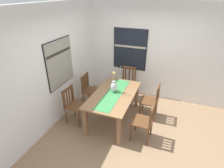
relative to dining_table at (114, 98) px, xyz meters
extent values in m
cube|color=#8E7051|center=(-0.32, -0.52, -0.64)|extent=(6.40, 6.40, 0.03)
cube|color=silver|center=(-0.32, 1.34, 0.73)|extent=(6.40, 0.12, 2.70)
cube|color=silver|center=(1.54, -0.52, 0.73)|extent=(0.12, 6.40, 2.70)
cube|color=#8E6642|center=(0.00, 0.00, 0.09)|extent=(1.65, 0.94, 0.03)
cube|color=#8E6642|center=(-0.74, -0.39, -0.27)|extent=(0.08, 0.08, 0.70)
cube|color=#8E6642|center=(0.74, -0.39, -0.27)|extent=(0.08, 0.08, 0.70)
cube|color=#8E6642|center=(-0.74, 0.39, -0.27)|extent=(0.08, 0.08, 0.70)
cube|color=#8E6642|center=(0.74, 0.39, -0.27)|extent=(0.08, 0.08, 0.70)
cube|color=#388447|center=(0.00, 0.00, 0.11)|extent=(1.52, 0.36, 0.01)
ellipsoid|color=silver|center=(0.10, 0.03, 0.24)|extent=(0.18, 0.15, 0.25)
cylinder|color=silver|center=(0.10, 0.03, 0.37)|extent=(0.08, 0.08, 0.04)
cylinder|color=#997F5B|center=(0.05, 0.03, 0.54)|extent=(0.10, 0.03, 0.29)
cylinder|color=#997F5B|center=(0.11, 0.10, 0.54)|extent=(0.04, 0.14, 0.30)
cylinder|color=#997F5B|center=(0.05, -0.06, 0.61)|extent=(0.09, 0.20, 0.44)
cylinder|color=#997F5B|center=(0.09, 0.01, 0.60)|extent=(0.02, 0.07, 0.40)
sphere|color=#E5CC4C|center=(0.14, 0.05, 0.58)|extent=(0.07, 0.07, 0.07)
cube|color=brown|center=(-0.39, 0.82, -0.17)|extent=(0.44, 0.44, 0.03)
cylinder|color=brown|center=(-0.22, 0.63, -0.40)|extent=(0.04, 0.04, 0.44)
cylinder|color=brown|center=(-0.58, 0.65, -0.40)|extent=(0.04, 0.04, 0.44)
cylinder|color=brown|center=(-0.20, 0.99, -0.40)|extent=(0.04, 0.04, 0.44)
cylinder|color=brown|center=(-0.56, 1.01, -0.40)|extent=(0.04, 0.04, 0.44)
cube|color=brown|center=(-0.20, 1.00, 0.05)|extent=(0.04, 0.04, 0.43)
cube|color=brown|center=(-0.56, 1.02, 0.05)|extent=(0.04, 0.04, 0.43)
cube|color=brown|center=(-0.38, 1.01, 0.24)|extent=(0.38, 0.05, 0.06)
cube|color=brown|center=(-0.25, 1.00, 0.04)|extent=(0.04, 0.02, 0.34)
cube|color=brown|center=(-0.34, 1.01, 0.04)|extent=(0.04, 0.02, 0.34)
cube|color=brown|center=(-0.43, 1.01, 0.04)|extent=(0.04, 0.02, 0.34)
cube|color=brown|center=(-0.52, 1.01, 0.04)|extent=(0.04, 0.02, 0.34)
cube|color=brown|center=(0.40, 0.78, -0.17)|extent=(0.44, 0.44, 0.03)
cylinder|color=brown|center=(0.59, 0.61, -0.40)|extent=(0.04, 0.04, 0.44)
cylinder|color=brown|center=(0.23, 0.60, -0.40)|extent=(0.04, 0.04, 0.44)
cylinder|color=brown|center=(0.57, 0.97, -0.40)|extent=(0.04, 0.04, 0.44)
cylinder|color=brown|center=(0.21, 0.95, -0.40)|extent=(0.04, 0.04, 0.44)
cube|color=brown|center=(0.57, 0.98, 0.06)|extent=(0.04, 0.04, 0.45)
cube|color=brown|center=(0.21, 0.96, 0.06)|extent=(0.04, 0.04, 0.45)
cube|color=brown|center=(0.39, 0.97, 0.26)|extent=(0.38, 0.05, 0.06)
cube|color=brown|center=(0.54, 0.98, 0.05)|extent=(0.04, 0.02, 0.36)
cube|color=brown|center=(0.46, 0.98, 0.05)|extent=(0.04, 0.02, 0.36)
cube|color=brown|center=(0.39, 0.97, 0.05)|extent=(0.04, 0.02, 0.36)
cube|color=brown|center=(0.31, 0.97, 0.05)|extent=(0.04, 0.02, 0.36)
cube|color=brown|center=(0.24, 0.97, 0.05)|extent=(0.04, 0.02, 0.36)
cube|color=brown|center=(1.15, 0.00, -0.17)|extent=(0.44, 0.44, 0.03)
cylinder|color=brown|center=(0.98, -0.19, -0.40)|extent=(0.04, 0.04, 0.44)
cylinder|color=brown|center=(0.96, 0.17, -0.40)|extent=(0.04, 0.04, 0.44)
cylinder|color=brown|center=(1.34, -0.17, -0.40)|extent=(0.04, 0.04, 0.44)
cylinder|color=brown|center=(1.32, 0.18, -0.40)|extent=(0.04, 0.04, 0.44)
cube|color=brown|center=(1.35, -0.17, 0.06)|extent=(0.04, 0.04, 0.44)
cube|color=brown|center=(1.33, 0.19, 0.06)|extent=(0.04, 0.04, 0.44)
cube|color=brown|center=(1.34, 0.01, 0.25)|extent=(0.05, 0.38, 0.06)
cube|color=brown|center=(1.35, -0.11, 0.05)|extent=(0.02, 0.04, 0.35)
cube|color=brown|center=(1.34, 0.01, 0.05)|extent=(0.02, 0.04, 0.35)
cube|color=brown|center=(1.33, 0.12, 0.05)|extent=(0.02, 0.04, 0.35)
cube|color=brown|center=(0.44, -0.78, -0.17)|extent=(0.42, 0.42, 0.03)
cylinder|color=brown|center=(0.26, -0.60, -0.40)|extent=(0.04, 0.04, 0.44)
cylinder|color=brown|center=(0.62, -0.60, -0.40)|extent=(0.04, 0.04, 0.44)
cylinder|color=brown|center=(0.26, -0.96, -0.40)|extent=(0.04, 0.04, 0.44)
cylinder|color=brown|center=(0.62, -0.96, -0.40)|extent=(0.04, 0.04, 0.44)
cube|color=brown|center=(0.26, -0.97, 0.06)|extent=(0.04, 0.04, 0.45)
cube|color=brown|center=(0.62, -0.97, 0.06)|extent=(0.04, 0.04, 0.45)
cube|color=brown|center=(0.44, -0.97, 0.26)|extent=(0.38, 0.03, 0.06)
cube|color=brown|center=(0.30, -0.97, 0.05)|extent=(0.04, 0.02, 0.36)
cube|color=brown|center=(0.39, -0.97, 0.05)|extent=(0.04, 0.02, 0.36)
cube|color=brown|center=(0.48, -0.97, 0.05)|extent=(0.04, 0.02, 0.36)
cube|color=brown|center=(0.57, -0.97, 0.05)|extent=(0.04, 0.02, 0.36)
cube|color=brown|center=(-0.40, -0.79, -0.17)|extent=(0.43, 0.43, 0.03)
cylinder|color=brown|center=(-0.57, -0.60, -0.40)|extent=(0.04, 0.04, 0.44)
cylinder|color=brown|center=(-0.21, -0.61, -0.40)|extent=(0.04, 0.04, 0.44)
cylinder|color=brown|center=(-0.58, -0.96, -0.40)|extent=(0.04, 0.04, 0.44)
cylinder|color=brown|center=(-0.22, -0.97, -0.40)|extent=(0.04, 0.04, 0.44)
cube|color=brown|center=(-0.58, -0.97, 0.05)|extent=(0.04, 0.04, 0.43)
cube|color=brown|center=(-0.23, -0.98, 0.05)|extent=(0.04, 0.04, 0.43)
cube|color=brown|center=(-0.40, -0.98, 0.24)|extent=(0.38, 0.04, 0.06)
cube|color=brown|center=(-0.56, -0.97, 0.04)|extent=(0.04, 0.02, 0.34)
cube|color=brown|center=(-0.48, -0.97, 0.04)|extent=(0.04, 0.02, 0.34)
cube|color=brown|center=(-0.40, -0.98, 0.04)|extent=(0.04, 0.02, 0.34)
cube|color=brown|center=(-0.33, -0.98, 0.04)|extent=(0.04, 0.02, 0.34)
cube|color=brown|center=(-0.25, -0.98, 0.04)|extent=(0.04, 0.02, 0.34)
cube|color=black|center=(-0.19, 1.27, 0.77)|extent=(0.95, 0.04, 1.10)
cube|color=gray|center=(-0.19, 1.25, 0.77)|extent=(0.92, 0.01, 1.07)
cube|color=#2D2823|center=(-0.19, 1.25, 1.02)|extent=(0.89, 0.00, 0.06)
cube|color=black|center=(1.48, 0.06, 0.76)|extent=(0.04, 0.97, 1.19)
cube|color=black|center=(1.46, 0.06, 0.76)|extent=(0.01, 0.94, 1.16)
cube|color=#B2A893|center=(1.46, 0.06, 0.85)|extent=(0.00, 0.91, 0.05)
camera|label=1|loc=(-3.48, -1.28, 2.28)|focal=29.34mm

